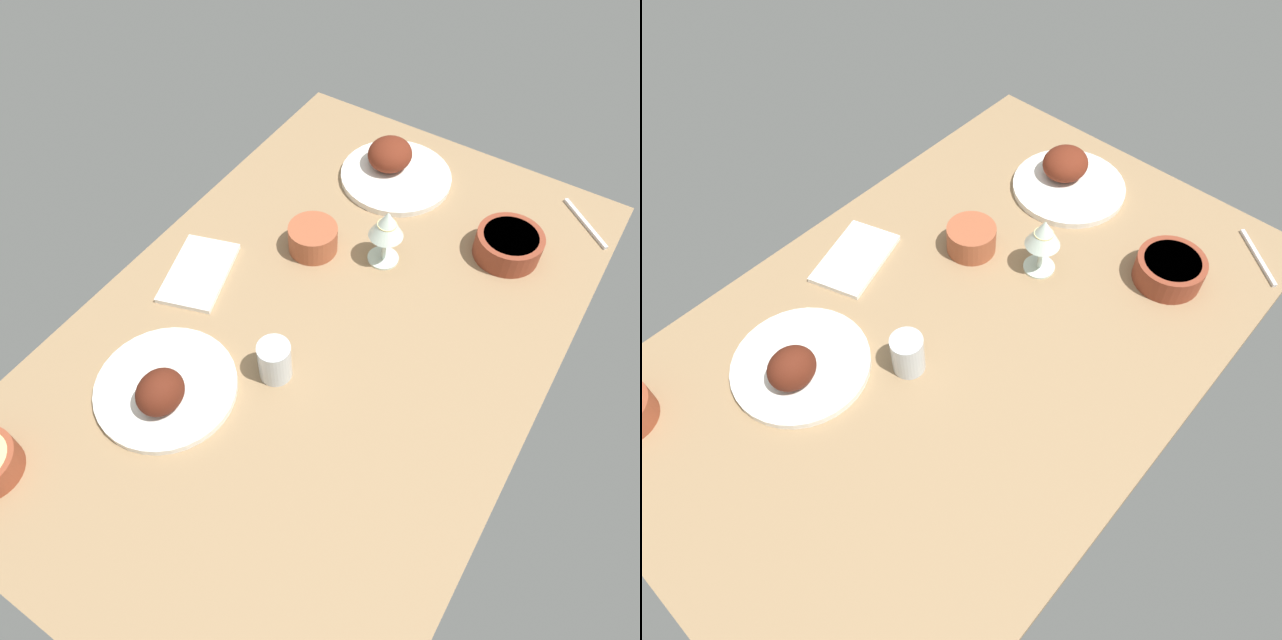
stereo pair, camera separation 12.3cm
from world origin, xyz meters
The scene contains 9 objects.
dining_table centered at (0.00, 0.00, 2.00)cm, with size 140.00×90.00×4.00cm, color #937551.
plate_center_main centered at (49.36, 9.80, 6.65)cm, with size 27.45×27.45×8.74cm.
plate_near_viewer centered at (-29.39, 15.73, 6.43)cm, with size 27.02×27.02×9.54cm.
bowl_soup centered at (17.58, 13.05, 7.42)cm, with size 11.09×11.09×6.32cm.
bowl_onions centered at (39.24, -24.48, 7.21)cm, with size 14.74×14.74×5.92cm.
wine_glass centered at (23.27, -1.92, 13.93)cm, with size 7.60×7.60×14.00cm.
water_tumbler centered at (-14.16, 1.13, 8.38)cm, with size 6.42×6.42×8.76cm, color silver.
folded_napkin centered at (-2.43, 29.85, 4.60)cm, with size 19.66×12.28×1.20cm, color white.
fork_loose centered at (58.23, -36.66, 4.40)cm, with size 16.95×0.90×0.80cm, color silver.
Camera 2 is at (-54.34, -49.00, 104.49)cm, focal length 33.96 mm.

